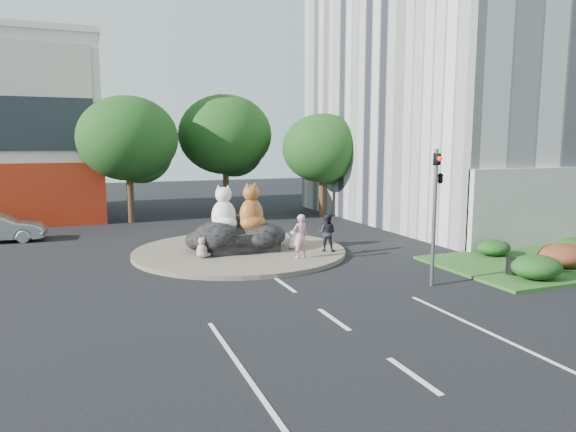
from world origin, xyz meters
name	(u,v)px	position (x,y,z in m)	size (l,w,h in m)	color
ground	(334,320)	(0.00, 0.00, 0.00)	(120.00, 120.00, 0.00)	black
roundabout_island	(240,251)	(0.00, 10.00, 0.10)	(10.00, 10.00, 0.20)	brown
rock_plinth	(240,240)	(0.00, 10.00, 0.65)	(3.20, 2.60, 0.90)	black
grass_verge	(551,262)	(12.00, 3.00, 0.06)	(10.00, 6.00, 0.12)	#25521B
tree_left	(129,143)	(-3.93, 22.06, 5.25)	(6.46, 6.46, 8.27)	#382314
tree_mid	(226,139)	(3.07, 24.06, 5.56)	(6.84, 6.84, 8.76)	#382314
tree_right	(323,152)	(9.07, 20.06, 4.63)	(5.70, 5.70, 7.30)	#382314
hedge_near_green	(537,267)	(9.00, 1.00, 0.57)	(2.00, 1.60, 0.90)	#163B12
hedge_red	(563,255)	(11.50, 2.00, 0.61)	(2.20, 1.76, 0.99)	#532516
hedge_mid_green	(575,246)	(14.00, 3.50, 0.53)	(1.80, 1.44, 0.81)	#163B12
hedge_back_green	(494,248)	(10.50, 4.80, 0.48)	(1.60, 1.28, 0.72)	#163B12
traffic_light	(438,187)	(5.10, 2.00, 3.62)	(0.44, 1.24, 5.00)	#595B60
street_lamp	(488,156)	(12.82, 8.00, 4.55)	(2.34, 0.22, 8.06)	#595B60
cat_white	(224,208)	(-0.74, 10.08, 2.20)	(1.32, 1.14, 2.20)	white
cat_tabby	(251,207)	(0.50, 9.72, 2.25)	(1.38, 1.20, 2.31)	#BE5427
kitten_calico	(202,247)	(-2.06, 8.83, 0.67)	(0.57, 0.49, 0.94)	silver
kitten_white	(292,239)	(2.38, 9.24, 0.65)	(0.54, 0.47, 0.90)	silver
pedestrian_pink	(300,236)	(1.95, 7.22, 1.17)	(0.71, 0.46, 1.94)	pink
pedestrian_dark	(327,233)	(3.67, 8.11, 1.08)	(0.85, 0.66, 1.75)	black
litter_bin	(513,266)	(8.72, 1.87, 0.44)	(0.52, 0.52, 0.63)	black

